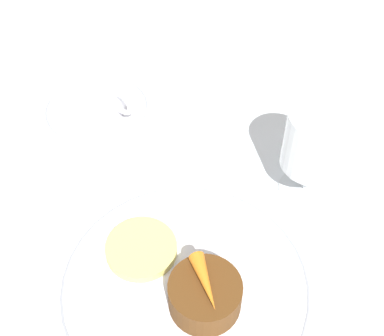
{
  "coord_description": "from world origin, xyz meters",
  "views": [
    {
      "loc": [
        0.2,
        -0.24,
        0.51
      ],
      "look_at": [
        -0.04,
        0.09,
        0.04
      ],
      "focal_mm": 50.0,
      "sensor_mm": 36.0,
      "label": 1
    }
  ],
  "objects_px": {
    "fork": "(70,186)",
    "dessert_cake": "(205,295)",
    "coffee_cup": "(95,90)",
    "wine_glass": "(316,144)",
    "dinner_plate": "(185,286)"
  },
  "relations": [
    {
      "from": "fork",
      "to": "dessert_cake",
      "type": "height_order",
      "value": "dessert_cake"
    },
    {
      "from": "coffee_cup",
      "to": "fork",
      "type": "bearing_deg",
      "value": -62.03
    },
    {
      "from": "wine_glass",
      "to": "dessert_cake",
      "type": "xyz_separation_m",
      "value": [
        -0.01,
        -0.2,
        -0.05
      ]
    },
    {
      "from": "dessert_cake",
      "to": "wine_glass",
      "type": "bearing_deg",
      "value": 88.32
    },
    {
      "from": "wine_glass",
      "to": "fork",
      "type": "relative_size",
      "value": 0.69
    },
    {
      "from": "coffee_cup",
      "to": "fork",
      "type": "distance_m",
      "value": 0.14
    },
    {
      "from": "wine_glass",
      "to": "dinner_plate",
      "type": "bearing_deg",
      "value": -100.18
    },
    {
      "from": "dinner_plate",
      "to": "wine_glass",
      "type": "distance_m",
      "value": 0.21
    },
    {
      "from": "coffee_cup",
      "to": "wine_glass",
      "type": "xyz_separation_m",
      "value": [
        0.3,
        0.05,
        0.04
      ]
    },
    {
      "from": "dinner_plate",
      "to": "dessert_cake",
      "type": "height_order",
      "value": "dessert_cake"
    },
    {
      "from": "coffee_cup",
      "to": "dessert_cake",
      "type": "bearing_deg",
      "value": -27.74
    },
    {
      "from": "coffee_cup",
      "to": "dinner_plate",
      "type": "bearing_deg",
      "value": -29.31
    },
    {
      "from": "coffee_cup",
      "to": "dessert_cake",
      "type": "height_order",
      "value": "coffee_cup"
    },
    {
      "from": "dinner_plate",
      "to": "coffee_cup",
      "type": "distance_m",
      "value": 0.3
    },
    {
      "from": "dinner_plate",
      "to": "fork",
      "type": "distance_m",
      "value": 0.2
    }
  ]
}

